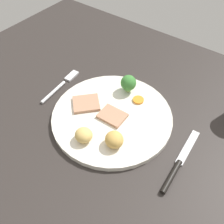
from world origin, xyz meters
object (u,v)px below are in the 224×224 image
(roast_potato_right, at_px, (114,140))
(fork, at_px, (61,85))
(meat_slice_main, at_px, (112,116))
(dinner_plate, at_px, (112,117))
(carrot_coin_front, at_px, (138,100))
(roast_potato_left, at_px, (84,135))
(knife, at_px, (178,165))
(broccoli_floret, at_px, (128,83))
(meat_slice_under, at_px, (86,103))

(roast_potato_right, xyz_separation_m, fork, (-0.24, 0.08, -0.03))
(meat_slice_main, bearing_deg, dinner_plate, 133.45)
(roast_potato_right, height_order, carrot_coin_front, roast_potato_right)
(roast_potato_right, distance_m, fork, 0.26)
(meat_slice_main, height_order, roast_potato_left, roast_potato_left)
(roast_potato_left, distance_m, knife, 0.22)
(meat_slice_main, distance_m, broccoli_floret, 0.11)
(meat_slice_main, xyz_separation_m, fork, (-0.19, 0.02, -0.01))
(roast_potato_left, xyz_separation_m, broccoli_floret, (-0.01, 0.19, 0.01))
(roast_potato_left, xyz_separation_m, fork, (-0.18, 0.11, -0.03))
(dinner_plate, bearing_deg, meat_slice_main, -46.55)
(roast_potato_left, xyz_separation_m, knife, (0.20, 0.07, -0.03))
(meat_slice_under, bearing_deg, broccoli_floret, 62.14)
(roast_potato_left, bearing_deg, meat_slice_under, 128.30)
(broccoli_floret, relative_size, fork, 0.32)
(knife, bearing_deg, roast_potato_right, 104.41)
(meat_slice_main, height_order, fork, meat_slice_main)
(meat_slice_main, distance_m, roast_potato_left, 0.09)
(carrot_coin_front, bearing_deg, roast_potato_right, -78.15)
(meat_slice_under, bearing_deg, knife, -2.66)
(meat_slice_under, xyz_separation_m, roast_potato_left, (0.07, -0.09, 0.01))
(dinner_plate, distance_m, carrot_coin_front, 0.08)
(roast_potato_left, relative_size, fork, 0.26)
(dinner_plate, relative_size, roast_potato_left, 7.38)
(roast_potato_right, bearing_deg, broccoli_floret, 114.42)
(meat_slice_main, bearing_deg, fork, 175.24)
(meat_slice_main, bearing_deg, knife, -5.68)
(dinner_plate, bearing_deg, roast_potato_right, -50.10)
(meat_slice_main, xyz_separation_m, knife, (0.19, -0.02, -0.01))
(dinner_plate, height_order, carrot_coin_front, carrot_coin_front)
(meat_slice_under, relative_size, carrot_coin_front, 2.31)
(fork, bearing_deg, knife, -100.69)
(roast_potato_left, distance_m, fork, 0.21)
(dinner_plate, relative_size, broccoli_floret, 6.14)
(meat_slice_main, distance_m, roast_potato_right, 0.08)
(carrot_coin_front, bearing_deg, broccoli_floret, 159.92)
(meat_slice_main, relative_size, roast_potato_right, 1.47)
(roast_potato_left, relative_size, roast_potato_right, 0.94)
(dinner_plate, distance_m, meat_slice_main, 0.01)
(meat_slice_under, relative_size, broccoli_floret, 1.37)
(dinner_plate, height_order, knife, dinner_plate)
(meat_slice_under, distance_m, roast_potato_left, 0.11)
(dinner_plate, bearing_deg, broccoli_floret, 100.33)
(roast_potato_right, xyz_separation_m, carrot_coin_front, (-0.03, 0.15, -0.01))
(meat_slice_main, height_order, carrot_coin_front, meat_slice_main)
(fork, bearing_deg, roast_potato_left, -126.39)
(dinner_plate, bearing_deg, knife, -7.05)
(roast_potato_right, bearing_deg, carrot_coin_front, 101.85)
(dinner_plate, height_order, broccoli_floret, broccoli_floret)
(dinner_plate, bearing_deg, roast_potato_left, -93.51)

